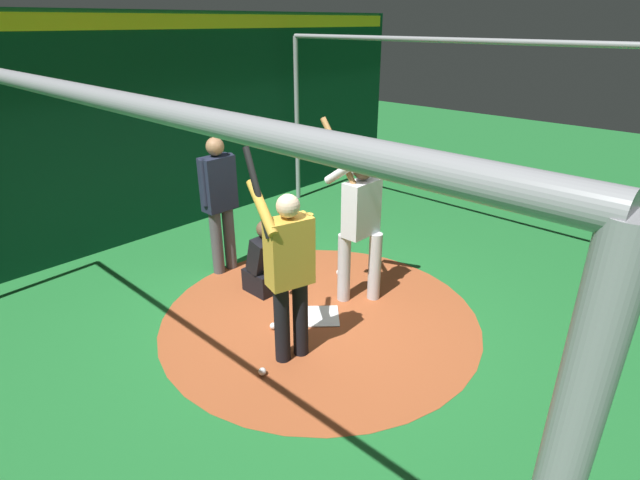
{
  "coord_description": "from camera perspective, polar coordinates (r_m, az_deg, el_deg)",
  "views": [
    {
      "loc": [
        3.21,
        -3.42,
        3.05
      ],
      "look_at": [
        0.0,
        0.0,
        0.95
      ],
      "focal_mm": 27.61,
      "sensor_mm": 36.0,
      "label": 1
    }
  ],
  "objects": [
    {
      "name": "back_wall",
      "position": [
        7.74,
        -20.15,
        11.92
      ],
      "size": [
        0.23,
        11.2,
        3.19
      ],
      "color": "#0C3D26",
      "rests_on": "ground"
    },
    {
      "name": "baseball_1",
      "position": [
        4.8,
        -6.7,
        -14.9
      ],
      "size": [
        0.07,
        0.07,
        0.07
      ],
      "primitive_type": "sphere",
      "color": "white",
      "rests_on": "dirt_circle"
    },
    {
      "name": "ground_plane",
      "position": [
        5.6,
        0.0,
        -8.91
      ],
      "size": [
        27.2,
        27.2,
        0.0
      ],
      "primitive_type": "plane",
      "color": "#1E6B2D"
    },
    {
      "name": "baseball_0",
      "position": [
        6.44,
        2.21,
        -3.77
      ],
      "size": [
        0.07,
        0.07,
        0.07
      ],
      "primitive_type": "sphere",
      "color": "white",
      "rests_on": "dirt_circle"
    },
    {
      "name": "home_plate",
      "position": [
        5.59,
        0.0,
        -8.81
      ],
      "size": [
        0.59,
        0.59,
        0.01
      ],
      "primitive_type": "cube",
      "rotation": [
        0.0,
        0.0,
        0.79
      ],
      "color": "white",
      "rests_on": "dirt_circle"
    },
    {
      "name": "cage_frame",
      "position": [
        4.8,
        0.0,
        12.11
      ],
      "size": [
        6.28,
        5.5,
        2.85
      ],
      "color": "gray",
      "rests_on": "ground"
    },
    {
      "name": "dirt_circle",
      "position": [
        5.59,
        0.0,
        -8.89
      ],
      "size": [
        3.52,
        3.52,
        0.01
      ],
      "primitive_type": "cylinder",
      "color": "#9E4C28",
      "rests_on": "ground"
    },
    {
      "name": "visitor",
      "position": [
        4.51,
        -3.63,
        -3.22
      ],
      "size": [
        0.62,
        0.51,
        2.06
      ],
      "rotation": [
        0.0,
        0.0,
        -0.28
      ],
      "color": "black",
      "rests_on": "ground"
    },
    {
      "name": "catcher",
      "position": [
        5.97,
        -6.19,
        -2.79
      ],
      "size": [
        0.58,
        0.4,
        0.94
      ],
      "color": "black",
      "rests_on": "ground"
    },
    {
      "name": "batter",
      "position": [
        5.49,
        4.69,
        3.0
      ],
      "size": [
        0.68,
        0.49,
        2.11
      ],
      "color": "#BCBCC0",
      "rests_on": "ground"
    },
    {
      "name": "baseball_2",
      "position": [
        5.39,
        -5.45,
        -9.89
      ],
      "size": [
        0.07,
        0.07,
        0.07
      ],
      "primitive_type": "sphere",
      "color": "white",
      "rests_on": "dirt_circle"
    },
    {
      "name": "umpire",
      "position": [
        6.33,
        -11.57,
        4.72
      ],
      "size": [
        0.22,
        0.49,
        1.78
      ],
      "color": "#4C4C51",
      "rests_on": "ground"
    }
  ]
}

